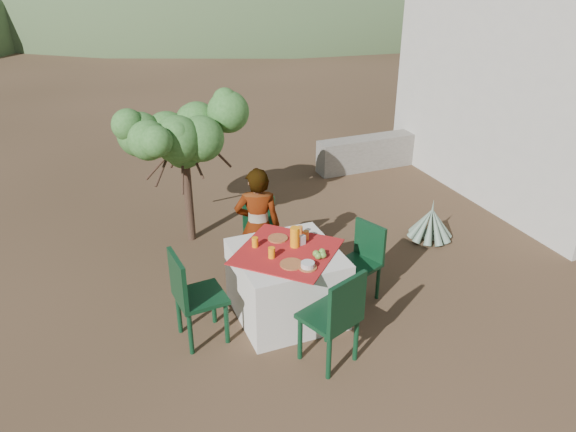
{
  "coord_description": "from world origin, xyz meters",
  "views": [
    {
      "loc": [
        -1.47,
        -4.49,
        3.59
      ],
      "look_at": [
        0.52,
        0.44,
        0.94
      ],
      "focal_mm": 35.0,
      "sensor_mm": 36.0,
      "label": 1
    }
  ],
  "objects_px": {
    "chair_left": "(192,294)",
    "person": "(258,227)",
    "table": "(287,283)",
    "guesthouse": "(564,90)",
    "agave": "(431,224)",
    "juice_pitcher": "(295,237)",
    "chair_far": "(261,230)",
    "chair_near": "(336,315)",
    "chair_right": "(363,258)",
    "shrub_tree": "(187,141)"
  },
  "relations": [
    {
      "from": "chair_right",
      "to": "chair_left",
      "type": "bearing_deg",
      "value": -109.81
    },
    {
      "from": "shrub_tree",
      "to": "guesthouse",
      "type": "distance_m",
      "value": 5.76
    },
    {
      "from": "table",
      "to": "agave",
      "type": "xyz_separation_m",
      "value": [
        2.37,
        0.82,
        -0.17
      ]
    },
    {
      "from": "agave",
      "to": "table",
      "type": "bearing_deg",
      "value": -160.84
    },
    {
      "from": "chair_near",
      "to": "shrub_tree",
      "type": "bearing_deg",
      "value": -99.15
    },
    {
      "from": "agave",
      "to": "chair_near",
      "type": "bearing_deg",
      "value": -142.73
    },
    {
      "from": "chair_far",
      "to": "chair_near",
      "type": "bearing_deg",
      "value": -83.25
    },
    {
      "from": "chair_near",
      "to": "shrub_tree",
      "type": "xyz_separation_m",
      "value": [
        -0.62,
        2.94,
        0.79
      ]
    },
    {
      "from": "table",
      "to": "agave",
      "type": "bearing_deg",
      "value": 19.16
    },
    {
      "from": "chair_left",
      "to": "guesthouse",
      "type": "bearing_deg",
      "value": -78.62
    },
    {
      "from": "chair_right",
      "to": "shrub_tree",
      "type": "bearing_deg",
      "value": -167.77
    },
    {
      "from": "chair_near",
      "to": "person",
      "type": "height_order",
      "value": "person"
    },
    {
      "from": "agave",
      "to": "juice_pitcher",
      "type": "relative_size",
      "value": 2.93
    },
    {
      "from": "chair_far",
      "to": "agave",
      "type": "bearing_deg",
      "value": 0.26
    },
    {
      "from": "agave",
      "to": "person",
      "type": "bearing_deg",
      "value": -177.69
    },
    {
      "from": "shrub_tree",
      "to": "agave",
      "type": "relative_size",
      "value": 2.7
    },
    {
      "from": "guesthouse",
      "to": "juice_pitcher",
      "type": "distance_m",
      "value": 5.45
    },
    {
      "from": "chair_right",
      "to": "juice_pitcher",
      "type": "bearing_deg",
      "value": -115.93
    },
    {
      "from": "chair_left",
      "to": "chair_near",
      "type": "bearing_deg",
      "value": -131.38
    },
    {
      "from": "chair_far",
      "to": "guesthouse",
      "type": "distance_m",
      "value": 5.31
    },
    {
      "from": "chair_right",
      "to": "chair_far",
      "type": "bearing_deg",
      "value": -164.59
    },
    {
      "from": "chair_far",
      "to": "chair_near",
      "type": "height_order",
      "value": "chair_near"
    },
    {
      "from": "chair_near",
      "to": "person",
      "type": "distance_m",
      "value": 1.63
    },
    {
      "from": "juice_pitcher",
      "to": "chair_right",
      "type": "bearing_deg",
      "value": -4.17
    },
    {
      "from": "chair_near",
      "to": "chair_left",
      "type": "xyz_separation_m",
      "value": [
        -1.12,
        0.83,
        -0.0
      ]
    },
    {
      "from": "juice_pitcher",
      "to": "person",
      "type": "bearing_deg",
      "value": 104.12
    },
    {
      "from": "shrub_tree",
      "to": "juice_pitcher",
      "type": "xyz_separation_m",
      "value": [
        0.61,
        -1.99,
        -0.47
      ]
    },
    {
      "from": "table",
      "to": "chair_far",
      "type": "distance_m",
      "value": 1.06
    },
    {
      "from": "juice_pitcher",
      "to": "shrub_tree",
      "type": "bearing_deg",
      "value": 107.01
    },
    {
      "from": "table",
      "to": "person",
      "type": "distance_m",
      "value": 0.79
    },
    {
      "from": "chair_left",
      "to": "person",
      "type": "xyz_separation_m",
      "value": [
        0.94,
        0.79,
        0.16
      ]
    },
    {
      "from": "chair_near",
      "to": "chair_right",
      "type": "height_order",
      "value": "chair_near"
    },
    {
      "from": "chair_near",
      "to": "agave",
      "type": "relative_size",
      "value": 1.57
    },
    {
      "from": "table",
      "to": "chair_far",
      "type": "relative_size",
      "value": 1.55
    },
    {
      "from": "chair_far",
      "to": "shrub_tree",
      "type": "relative_size",
      "value": 0.5
    },
    {
      "from": "agave",
      "to": "guesthouse",
      "type": "xyz_separation_m",
      "value": [
        2.89,
        0.94,
        1.29
      ]
    },
    {
      "from": "person",
      "to": "agave",
      "type": "height_order",
      "value": "person"
    },
    {
      "from": "table",
      "to": "chair_right",
      "type": "distance_m",
      "value": 0.89
    },
    {
      "from": "shrub_tree",
      "to": "chair_right",
      "type": "bearing_deg",
      "value": -56.02
    },
    {
      "from": "table",
      "to": "guesthouse",
      "type": "relative_size",
      "value": 0.31
    },
    {
      "from": "chair_left",
      "to": "juice_pitcher",
      "type": "bearing_deg",
      "value": -88.71
    },
    {
      "from": "chair_near",
      "to": "juice_pitcher",
      "type": "xyz_separation_m",
      "value": [
        -0.01,
        0.95,
        0.32
      ]
    },
    {
      "from": "chair_left",
      "to": "chair_right",
      "type": "distance_m",
      "value": 1.89
    },
    {
      "from": "chair_far",
      "to": "juice_pitcher",
      "type": "relative_size",
      "value": 3.92
    },
    {
      "from": "chair_far",
      "to": "chair_right",
      "type": "bearing_deg",
      "value": -46.88
    },
    {
      "from": "person",
      "to": "chair_near",
      "type": "bearing_deg",
      "value": 115.12
    },
    {
      "from": "person",
      "to": "juice_pitcher",
      "type": "bearing_deg",
      "value": 123.12
    },
    {
      "from": "chair_near",
      "to": "chair_right",
      "type": "xyz_separation_m",
      "value": [
        0.77,
        0.89,
        -0.07
      ]
    },
    {
      "from": "person",
      "to": "shrub_tree",
      "type": "relative_size",
      "value": 0.82
    },
    {
      "from": "guesthouse",
      "to": "person",
      "type": "bearing_deg",
      "value": -168.93
    }
  ]
}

